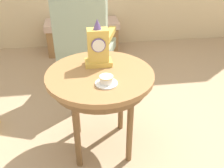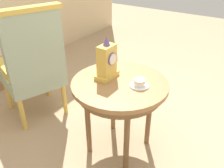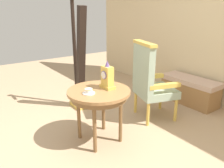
# 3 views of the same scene
# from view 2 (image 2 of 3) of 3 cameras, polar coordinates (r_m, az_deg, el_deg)

# --- Properties ---
(ground_plane) EXTENTS (10.00, 10.00, 0.00)m
(ground_plane) POSITION_cam_2_polar(r_m,az_deg,el_deg) (2.25, 3.59, -13.89)
(ground_plane) COLOR tan
(side_table) EXTENTS (0.74, 0.74, 0.66)m
(side_table) POSITION_cam_2_polar(r_m,az_deg,el_deg) (1.86, 1.83, -1.55)
(side_table) COLOR #9E7042
(side_table) RESTS_ON ground
(teacup_left) EXTENTS (0.14, 0.14, 0.06)m
(teacup_left) POSITION_cam_2_polar(r_m,az_deg,el_deg) (1.76, 6.54, 0.18)
(teacup_left) COLOR white
(teacup_left) RESTS_ON side_table
(mantel_clock) EXTENTS (0.19, 0.11, 0.34)m
(mantel_clock) POSITION_cam_2_polar(r_m,az_deg,el_deg) (1.82, -1.21, 5.28)
(mantel_clock) COLOR gold
(mantel_clock) RESTS_ON side_table
(armchair) EXTENTS (0.68, 0.68, 1.14)m
(armchair) POSITION_cam_2_polar(r_m,az_deg,el_deg) (2.38, -18.23, 4.47)
(armchair) COLOR #9EB299
(armchair) RESTS_ON ground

